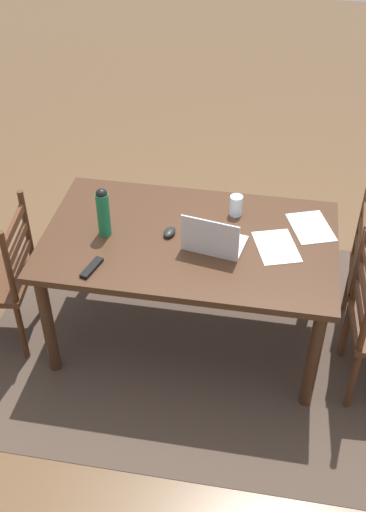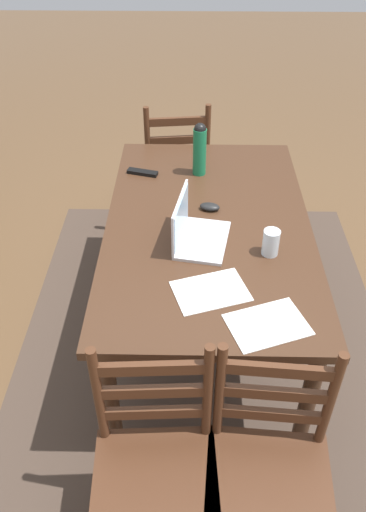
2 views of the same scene
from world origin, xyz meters
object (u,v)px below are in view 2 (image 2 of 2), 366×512
(chair_left_far, at_px, (155,474))
(laptop, at_px, (193,230))
(dining_table, at_px, (208,238))
(drinking_glass, at_px, (271,242))
(tv_remote, at_px, (142,172))
(chair_left_near, at_px, (269,476))
(chair_right_far, at_px, (176,164))
(computer_mouse, at_px, (210,207))
(water_bottle, at_px, (200,148))

(chair_left_far, relative_size, laptop, 2.68)
(dining_table, relative_size, drinking_glass, 13.28)
(drinking_glass, xyz_separation_m, tv_remote, (0.69, 0.62, -0.05))
(chair_left_near, height_order, chair_right_far, same)
(tv_remote, bearing_deg, chair_right_far, -178.75)
(chair_right_far, bearing_deg, chair_left_near, -169.92)
(chair_left_far, height_order, tv_remote, chair_left_far)
(laptop, bearing_deg, drinking_glass, -104.36)
(drinking_glass, bearing_deg, dining_table, 49.92)
(chair_left_far, relative_size, computer_mouse, 9.50)
(chair_left_near, height_order, drinking_glass, chair_left_near)
(chair_right_far, relative_size, laptop, 2.68)
(chair_left_far, relative_size, tv_remote, 5.59)
(chair_left_near, xyz_separation_m, drinking_glass, (0.88, -0.07, 0.36))
(chair_right_far, xyz_separation_m, tv_remote, (-0.65, 0.16, 0.31))
(chair_left_near, bearing_deg, chair_left_far, 89.99)
(drinking_glass, relative_size, tv_remote, 0.72)
(chair_left_near, height_order, water_bottle, water_bottle)
(dining_table, xyz_separation_m, chair_right_far, (1.11, 0.19, -0.21))
(chair_left_far, xyz_separation_m, chair_left_near, (-0.00, -0.40, 0.00))
(chair_right_far, height_order, drinking_glass, chair_right_far)
(chair_left_far, xyz_separation_m, drinking_glass, (0.88, -0.47, 0.36))
(chair_left_near, distance_m, laptop, 1.07)
(dining_table, distance_m, computer_mouse, 0.16)
(chair_right_far, xyz_separation_m, drinking_glass, (-1.33, -0.46, 0.36))
(water_bottle, xyz_separation_m, drinking_glass, (-0.70, -0.31, -0.09))
(chair_left_far, xyz_separation_m, chair_right_far, (2.21, -0.01, 0.00))
(drinking_glass, distance_m, computer_mouse, 0.43)
(laptop, height_order, water_bottle, water_bottle)
(water_bottle, xyz_separation_m, computer_mouse, (-0.36, -0.05, -0.14))
(dining_table, height_order, tv_remote, tv_remote)
(computer_mouse, bearing_deg, chair_left_far, -177.88)
(laptop, bearing_deg, chair_left_near, -164.14)
(chair_left_far, distance_m, laptop, 1.04)
(drinking_glass, bearing_deg, laptop, 75.64)
(dining_table, height_order, computer_mouse, computer_mouse)
(chair_left_near, bearing_deg, dining_table, 10.28)
(chair_left_far, xyz_separation_m, computer_mouse, (1.22, -0.21, 0.32))
(dining_table, distance_m, water_bottle, 0.53)
(chair_right_far, height_order, computer_mouse, chair_right_far)
(chair_left_far, distance_m, tv_remote, 1.60)
(chair_left_far, distance_m, chair_left_near, 0.40)
(computer_mouse, bearing_deg, drinking_glass, -130.98)
(chair_left_far, distance_m, computer_mouse, 1.28)
(water_bottle, bearing_deg, computer_mouse, -171.89)
(chair_left_near, xyz_separation_m, water_bottle, (1.58, 0.24, 0.45))
(chair_left_far, bearing_deg, water_bottle, -5.71)
(laptop, distance_m, drinking_glass, 0.35)
(tv_remote, bearing_deg, laptop, 40.46)
(chair_left_near, bearing_deg, drinking_glass, -4.47)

